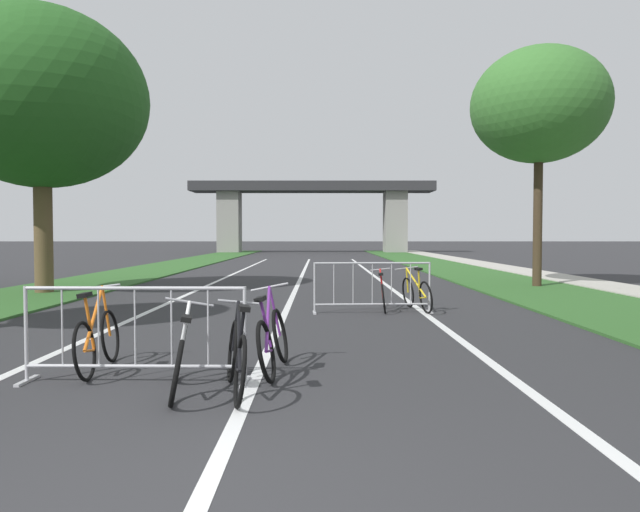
{
  "coord_description": "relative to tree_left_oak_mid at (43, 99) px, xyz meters",
  "views": [
    {
      "loc": [
        0.72,
        -3.14,
        1.6
      ],
      "look_at": [
        0.67,
        17.63,
        0.85
      ],
      "focal_mm": 32.21,
      "sensor_mm": 36.0,
      "label": 1
    }
  ],
  "objects": [
    {
      "name": "grass_verge_left",
      "position": [
        -0.08,
        12.38,
        -5.27
      ],
      "size": [
        3.41,
        60.86,
        0.05
      ],
      "primitive_type": "cube",
      "color": "#2D5B26",
      "rests_on": "ground"
    },
    {
      "name": "grass_verge_right",
      "position": [
        13.75,
        12.38,
        -5.27
      ],
      "size": [
        3.41,
        60.86,
        0.05
      ],
      "primitive_type": "cube",
      "color": "#2D5B26",
      "rests_on": "ground"
    },
    {
      "name": "sidewalk_path_right",
      "position": [
        16.35,
        12.38,
        -5.25
      ],
      "size": [
        1.78,
        60.86,
        0.08
      ],
      "primitive_type": "cube",
      "color": "#ADA89E",
      "rests_on": "ground"
    },
    {
      "name": "lane_stripe_center",
      "position": [
        6.84,
        5.09,
        -5.29
      ],
      "size": [
        0.14,
        35.21,
        0.01
      ],
      "primitive_type": "cube",
      "color": "silver",
      "rests_on": "ground"
    },
    {
      "name": "lane_stripe_right_lane",
      "position": [
        9.7,
        5.09,
        -5.29
      ],
      "size": [
        0.14,
        35.21,
        0.01
      ],
      "primitive_type": "cube",
      "color": "silver",
      "rests_on": "ground"
    },
    {
      "name": "lane_stripe_left_lane",
      "position": [
        3.97,
        5.09,
        -5.29
      ],
      "size": [
        0.14,
        35.21,
        0.01
      ],
      "primitive_type": "cube",
      "color": "silver",
      "rests_on": "ground"
    },
    {
      "name": "overpass_bridge",
      "position": [
        6.84,
        37.78,
        -0.64
      ],
      "size": [
        22.41,
        3.52,
        6.53
      ],
      "color": "#2D2D30",
      "rests_on": "ground"
    },
    {
      "name": "tree_left_oak_mid",
      "position": [
        0.0,
        0.0,
        0.0
      ],
      "size": [
        5.68,
        5.68,
        7.73
      ],
      "color": "brown",
      "rests_on": "ground"
    },
    {
      "name": "tree_right_cypress_far",
      "position": [
        14.22,
        1.9,
        0.24
      ],
      "size": [
        4.1,
        4.1,
        7.29
      ],
      "color": "#3D2D1E",
      "rests_on": "ground"
    },
    {
      "name": "crowd_barrier_nearest",
      "position": [
        5.55,
        -9.49,
        -4.77
      ],
      "size": [
        2.45,
        0.48,
        1.05
      ],
      "rotation": [
        0.0,
        0.0,
        -0.02
      ],
      "color": "#ADADB2",
      "rests_on": "ground"
    },
    {
      "name": "crowd_barrier_second",
      "position": [
        8.63,
        -3.88,
        -4.77
      ],
      "size": [
        2.46,
        0.57,
        1.05
      ],
      "rotation": [
        0.0,
        0.0,
        0.05
      ],
      "color": "#ADADB2",
      "rests_on": "ground"
    },
    {
      "name": "bicycle_black_0",
      "position": [
        6.71,
        -9.92,
        -4.91
      ],
      "size": [
        0.49,
        1.63,
        0.93
      ],
      "rotation": [
        0.0,
        0.0,
        0.22
      ],
      "color": "black",
      "rests_on": "ground"
    },
    {
      "name": "bicycle_red_1",
      "position": [
        8.9,
        -3.49,
        -4.94
      ],
      "size": [
        0.44,
        1.62,
        0.89
      ],
      "rotation": [
        0.0,
        0.0,
        -0.09
      ],
      "color": "black",
      "rests_on": "ground"
    },
    {
      "name": "bicycle_yellow_2",
      "position": [
        9.61,
        -3.5,
        -4.91
      ],
      "size": [
        0.64,
        1.71,
        0.93
      ],
      "rotation": [
        0.0,
        0.0,
        0.2
      ],
      "color": "black",
      "rests_on": "ground"
    },
    {
      "name": "bicycle_orange_3",
      "position": [
        4.94,
        -8.95,
        -4.91
      ],
      "size": [
        0.44,
        1.63,
        1.0
      ],
      "rotation": [
        0.0,
        0.0,
        0.07
      ],
      "color": "black",
      "rests_on": "ground"
    },
    {
      "name": "bicycle_white_4",
      "position": [
        6.13,
        -9.9,
        -4.94
      ],
      "size": [
        0.51,
        1.59,
        0.94
      ],
      "rotation": [
        0.0,
        0.0,
        0.2
      ],
      "color": "black",
      "rests_on": "ground"
    },
    {
      "name": "bicycle_purple_5",
      "position": [
        7.01,
        -9.02,
        -4.91
      ],
      "size": [
        0.48,
        1.7,
        1.02
      ],
      "rotation": [
        0.0,
        0.0,
        -0.08
      ],
      "color": "black",
      "rests_on": "ground"
    }
  ]
}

